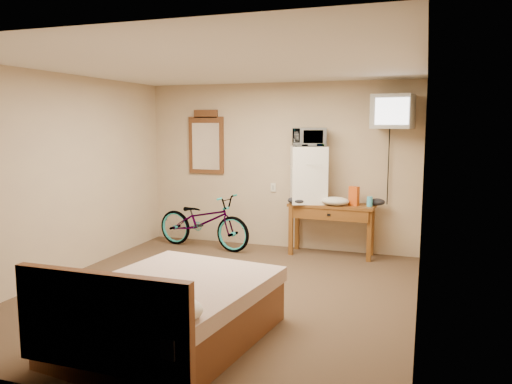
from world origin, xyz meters
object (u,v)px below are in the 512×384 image
(blue_cup, at_px, (370,201))
(bicycle, at_px, (203,221))
(mini_fridge, at_px, (308,175))
(bed, at_px, (166,312))
(microwave, at_px, (309,137))
(wall_mirror, at_px, (206,143))
(desk, at_px, (331,214))
(crt_television, at_px, (393,112))

(blue_cup, distance_m, bicycle, 2.50)
(mini_fridge, relative_size, bed, 0.40)
(microwave, height_order, bicycle, microwave)
(wall_mirror, height_order, bed, wall_mirror)
(blue_cup, bearing_deg, bed, -111.50)
(desk, height_order, microwave, microwave)
(crt_television, distance_m, wall_mirror, 2.92)
(mini_fridge, relative_size, crt_television, 1.31)
(desk, bearing_deg, wall_mirror, 172.59)
(blue_cup, distance_m, wall_mirror, 2.73)
(microwave, height_order, wall_mirror, wall_mirror)
(microwave, bearing_deg, bicycle, 172.60)
(microwave, distance_m, crt_television, 1.21)
(crt_television, distance_m, bed, 4.15)
(crt_television, relative_size, bicycle, 0.39)
(mini_fridge, relative_size, microwave, 1.71)
(blue_cup, xyz_separation_m, wall_mirror, (-2.60, 0.28, 0.77))
(mini_fridge, xyz_separation_m, crt_television, (1.15, -0.04, 0.89))
(bicycle, bearing_deg, mini_fridge, -72.60)
(mini_fridge, distance_m, crt_television, 1.46)
(mini_fridge, distance_m, bicycle, 1.75)
(bed, bearing_deg, desk, 76.76)
(blue_cup, distance_m, bed, 3.67)
(desk, relative_size, wall_mirror, 1.23)
(mini_fridge, height_order, bed, mini_fridge)
(desk, relative_size, mini_fridge, 1.50)
(mini_fridge, bearing_deg, bed, -97.34)
(blue_cup, height_order, crt_television, crt_television)
(crt_television, height_order, bed, crt_television)
(wall_mirror, bearing_deg, bicycle, -72.36)
(mini_fridge, height_order, wall_mirror, wall_mirror)
(bed, bearing_deg, crt_television, 64.85)
(crt_television, relative_size, wall_mirror, 0.63)
(microwave, xyz_separation_m, blue_cup, (0.89, -0.06, -0.88))
(microwave, xyz_separation_m, bed, (-0.44, -3.44, -1.40))
(mini_fridge, relative_size, bicycle, 0.51)
(microwave, bearing_deg, crt_television, -17.79)
(desk, relative_size, blue_cup, 8.93)
(bicycle, bearing_deg, bed, -151.83)
(bicycle, xyz_separation_m, bed, (1.13, -3.20, -0.12))
(microwave, bearing_deg, mini_fridge, -139.74)
(crt_television, bearing_deg, desk, -178.78)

